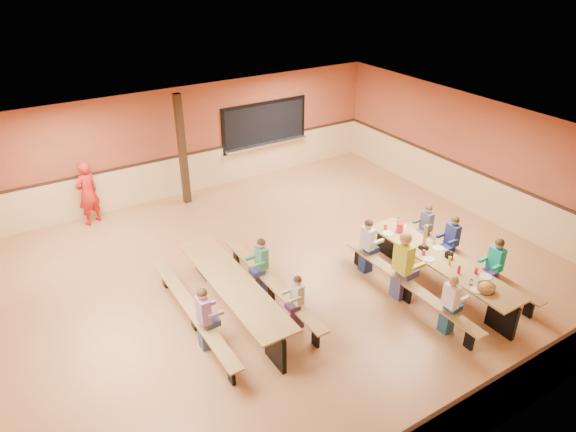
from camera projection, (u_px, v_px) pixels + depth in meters
ground at (275, 278)px, 10.92m from camera, size 12.00×12.00×0.00m
room_envelope at (275, 251)px, 10.60m from camera, size 12.04×10.04×3.02m
kitchen_pass_through at (265, 127)px, 15.14m from camera, size 2.78×0.28×1.38m
structural_post at (182, 150)px, 13.41m from camera, size 0.18×0.18×3.00m
cafeteria_table_main at (439, 267)px, 10.35m from camera, size 1.91×3.70×0.74m
cafeteria_table_second at (233, 291)px, 9.64m from camera, size 1.91×3.70×0.74m
seated_child_white_left at (449, 305)px, 9.18m from camera, size 0.36×0.29×1.19m
seated_adult_yellow at (402, 266)px, 10.04m from camera, size 0.49×0.40×1.46m
seated_child_grey_left at (367, 246)px, 10.89m from camera, size 0.38×0.31×1.24m
seated_child_teal_right at (494, 267)px, 10.20m from camera, size 0.38×0.31×1.24m
seated_child_navy_right at (451, 242)px, 11.04m from camera, size 0.38×0.31×1.23m
seated_child_char_right at (426, 229)px, 11.61m from camera, size 0.35×0.29×1.17m
seated_child_purple_sec at (204, 319)px, 8.80m from camera, size 0.38×0.31×1.23m
seated_child_green_sec at (262, 266)px, 10.26m from camera, size 0.37×0.30×1.21m
seated_child_tan_sec at (297, 302)px, 9.30m from camera, size 0.32×0.26×1.11m
standing_woman at (87, 193)px, 12.68m from camera, size 0.72×0.62×1.67m
punch_pitcher at (400, 228)px, 11.12m from camera, size 0.16×0.16×0.22m
chip_bowl at (486, 287)px, 9.27m from camera, size 0.32×0.32×0.15m
napkin_dispenser at (449, 255)px, 10.23m from camera, size 0.10×0.14×0.13m
condiment_mustard at (450, 260)px, 10.03m from camera, size 0.06×0.06×0.17m
condiment_ketchup at (459, 270)px, 9.75m from camera, size 0.06×0.06×0.17m
table_paddle at (424, 243)px, 10.50m from camera, size 0.16×0.16×0.56m
place_settings at (441, 256)px, 10.22m from camera, size 0.65×3.30×0.11m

